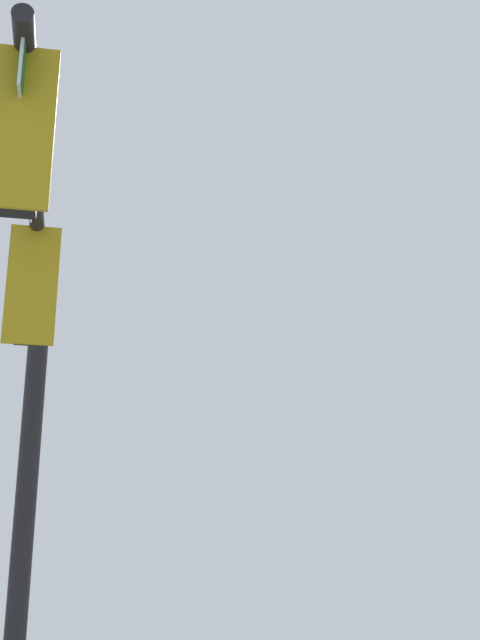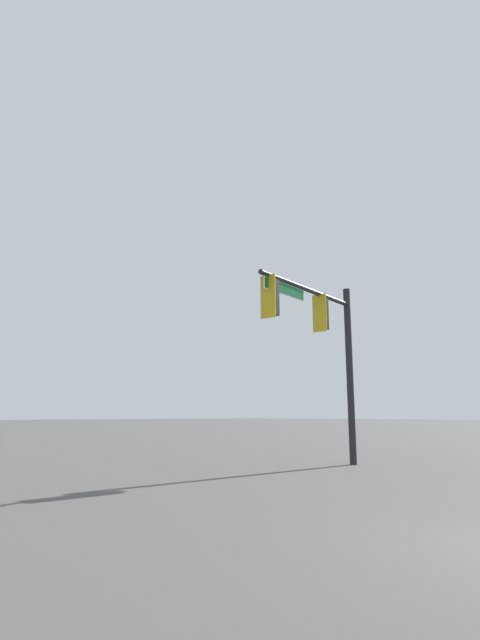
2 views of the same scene
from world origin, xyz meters
TOP-DOWN VIEW (x-y plane):
  - signal_pole_near at (-6.15, -8.58)m, footprint 5.70×1.08m

SIDE VIEW (x-z plane):
  - signal_pole_near at x=-6.15m, z-range 1.20..7.65m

